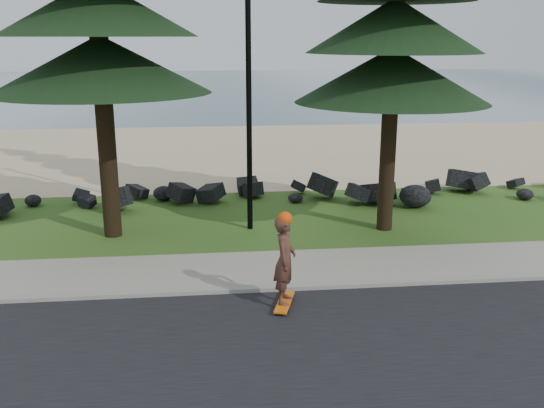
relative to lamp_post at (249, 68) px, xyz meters
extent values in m
plane|color=#2C561B|center=(0.00, -3.20, -4.13)|extent=(160.00, 160.00, 0.00)
cube|color=black|center=(0.00, -7.70, -4.12)|extent=(160.00, 7.00, 0.02)
cube|color=gray|center=(0.00, -4.10, -4.08)|extent=(160.00, 0.20, 0.10)
cube|color=#9E9784|center=(0.00, -3.00, -4.09)|extent=(160.00, 2.00, 0.08)
cube|color=beige|center=(0.00, 11.30, -4.13)|extent=(160.00, 15.00, 0.01)
cube|color=#325160|center=(0.00, 47.80, -4.13)|extent=(160.00, 58.00, 0.01)
cylinder|color=black|center=(0.00, 0.00, -0.13)|extent=(0.14, 0.14, 8.00)
cube|color=orange|center=(0.30, -4.85, -4.04)|extent=(0.51, 1.01, 0.03)
imported|color=#512F25|center=(0.30, -4.85, -3.20)|extent=(0.55, 0.69, 1.64)
sphere|color=#EC470D|center=(0.30, -4.85, -2.41)|extent=(0.26, 0.26, 0.26)
camera|label=1|loc=(-1.04, -15.16, 0.74)|focal=40.00mm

